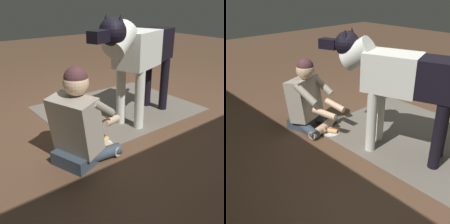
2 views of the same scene
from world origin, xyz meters
The scene contains 5 objects.
ground_plane centered at (0.00, 0.00, 0.00)m, with size 14.38×14.38×0.00m, color brown.
area_rug centered at (-0.01, -0.17, 0.00)m, with size 1.87×1.51×0.01m, color #6B6358.
person_sitting_on_floor centered at (1.01, 0.57, 0.35)m, with size 0.71×0.60×0.85m.
large_dog centered at (0.02, 0.23, 0.79)m, with size 1.53×0.66×1.21m.
hot_dog_on_plate centered at (0.72, 0.47, 0.03)m, with size 0.22×0.22×0.06m.
Camera 2 is at (-1.44, 2.35, 1.62)m, focal length 44.45 mm.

